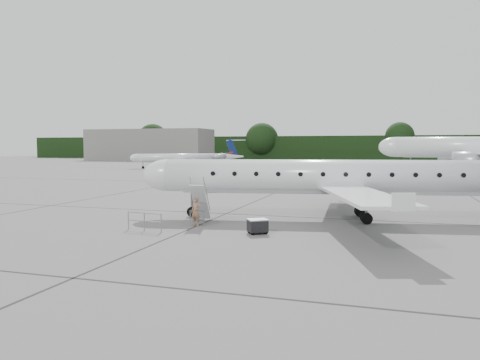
% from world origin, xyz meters
% --- Properties ---
extents(ground, '(320.00, 320.00, 0.00)m').
position_xyz_m(ground, '(0.00, 0.00, 0.00)').
color(ground, slate).
rests_on(ground, ground).
extents(treeline, '(260.00, 4.00, 8.00)m').
position_xyz_m(treeline, '(0.00, 130.00, 4.00)').
color(treeline, black).
rests_on(treeline, ground).
extents(terminal_building, '(40.00, 14.00, 10.00)m').
position_xyz_m(terminal_building, '(-70.00, 110.00, 5.00)').
color(terminal_building, slate).
rests_on(terminal_building, ground).
extents(main_regional_jet, '(33.08, 26.47, 7.60)m').
position_xyz_m(main_regional_jet, '(1.31, 3.77, 3.80)').
color(main_regional_jet, silver).
rests_on(main_regional_jet, ground).
extents(airstair, '(1.25, 2.34, 2.38)m').
position_xyz_m(airstair, '(-7.08, -0.08, 1.19)').
color(airstair, silver).
rests_on(airstair, ground).
extents(passenger, '(0.69, 0.53, 1.71)m').
position_xyz_m(passenger, '(-6.85, -1.32, 0.85)').
color(passenger, '#8D644C').
rests_on(passenger, ground).
extents(safety_railing, '(2.19, 0.37, 1.00)m').
position_xyz_m(safety_railing, '(-8.96, -3.60, 0.50)').
color(safety_railing, gray).
rests_on(safety_railing, ground).
extents(baggage_cart, '(1.26, 1.21, 0.85)m').
position_xyz_m(baggage_cart, '(-2.79, -2.55, 0.42)').
color(baggage_cart, black).
rests_on(baggage_cart, ground).
extents(bg_regional_left, '(28.65, 27.31, 6.10)m').
position_xyz_m(bg_regional_left, '(-38.05, 64.31, 3.05)').
color(bg_regional_left, silver).
rests_on(bg_regional_left, ground).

